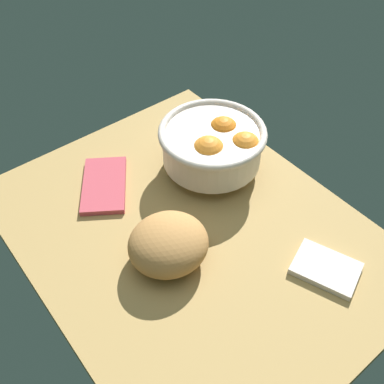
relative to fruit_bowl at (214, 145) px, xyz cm
name	(u,v)px	position (x,y,z in cm)	size (l,w,h in cm)	color
ground_plane	(191,235)	(10.20, -14.50, -8.60)	(75.52, 58.70, 3.00)	#A9874D
fruit_bowl	(214,145)	(0.00, 0.00, 0.00)	(22.45, 22.45, 11.67)	silver
bread_loaf	(168,244)	(12.88, -21.66, -2.87)	(14.57, 13.71, 8.46)	#B57E45
napkin_folded	(326,268)	(32.59, -1.37, -6.46)	(11.33, 8.11, 1.27)	silver
napkin_spare	(104,185)	(-10.21, -21.53, -6.47)	(15.80, 8.85, 1.25)	#B94552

